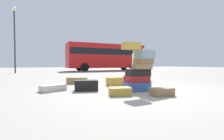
{
  "coord_description": "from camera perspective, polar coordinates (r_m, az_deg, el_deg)",
  "views": [
    {
      "loc": [
        -2.86,
        -4.12,
        0.78
      ],
      "look_at": [
        -0.19,
        1.77,
        0.56
      ],
      "focal_mm": 26.72,
      "sensor_mm": 36.0,
      "label": 1
    }
  ],
  "objects": [
    {
      "name": "suitcase_tower",
      "position": [
        4.92,
        9.05,
        -0.47
      ],
      "size": [
        1.01,
        0.63,
        1.38
      ],
      "color": "#334F99",
      "rests_on": "ground"
    },
    {
      "name": "lamp_post",
      "position": [
        17.17,
        -30.4,
        11.83
      ],
      "size": [
        0.36,
        0.36,
        5.77
      ],
      "color": "#333338",
      "rests_on": "ground"
    },
    {
      "name": "suitcase_brown_upright_blue",
      "position": [
        4.33,
        16.68,
        -7.19
      ],
      "size": [
        0.57,
        0.37,
        0.2
      ],
      "primitive_type": "cube",
      "rotation": [
        0.0,
        0.0,
        -0.09
      ],
      "color": "olive",
      "rests_on": "ground"
    },
    {
      "name": "suitcase_black_foreground_near",
      "position": [
        5.01,
        -8.78,
        -5.22
      ],
      "size": [
        0.74,
        0.53,
        0.31
      ],
      "primitive_type": "cube",
      "rotation": [
        0.0,
        0.0,
        -0.24
      ],
      "color": "black",
      "rests_on": "ground"
    },
    {
      "name": "suitcase_cream_white_trunk",
      "position": [
        5.18,
        -19.5,
        -5.79
      ],
      "size": [
        0.79,
        0.59,
        0.18
      ],
      "primitive_type": "cube",
      "rotation": [
        0.0,
        0.0,
        0.42
      ],
      "color": "beige",
      "rests_on": "ground"
    },
    {
      "name": "suitcase_brown_foreground_far",
      "position": [
        6.81,
        -11.85,
        -3.56
      ],
      "size": [
        0.86,
        0.63,
        0.26
      ],
      "primitive_type": "cube",
      "rotation": [
        0.0,
        0.0,
        -0.4
      ],
      "color": "olive",
      "rests_on": "ground"
    },
    {
      "name": "suitcase_tan_right_side",
      "position": [
        6.11,
        1.5,
        -3.9
      ],
      "size": [
        0.73,
        0.31,
        0.31
      ],
      "primitive_type": "cube",
      "rotation": [
        0.0,
        0.0,
        0.04
      ],
      "color": "#B28C33",
      "rests_on": "ground"
    },
    {
      "name": "person_tourist_with_camera",
      "position": [
        10.26,
        7.69,
        3.17
      ],
      "size": [
        0.3,
        0.3,
        1.68
      ],
      "rotation": [
        0.0,
        0.0,
        -2.28
      ],
      "color": "black",
      "rests_on": "ground"
    },
    {
      "name": "person_bearded_onlooker",
      "position": [
        8.92,
        10.89,
        3.16
      ],
      "size": [
        0.3,
        0.31,
        1.62
      ],
      "rotation": [
        0.0,
        0.0,
        -2.11
      ],
      "color": "brown",
      "rests_on": "ground"
    },
    {
      "name": "suitcase_tan_behind_tower",
      "position": [
        6.32,
        8.45,
        -2.47
      ],
      "size": [
        0.34,
        0.39,
        0.59
      ],
      "primitive_type": "cube",
      "rotation": [
        0.0,
        0.0,
        -0.05
      ],
      "color": "#B28C33",
      "rests_on": "ground"
    },
    {
      "name": "ground_plane",
      "position": [
        5.08,
        10.35,
        -6.9
      ],
      "size": [
        80.0,
        80.0,
        0.0
      ],
      "primitive_type": "plane",
      "color": "gray"
    },
    {
      "name": "suitcase_tan_left_side",
      "position": [
        4.22,
        2.75,
        -7.31
      ],
      "size": [
        0.61,
        0.47,
        0.2
      ],
      "primitive_type": "cube",
      "rotation": [
        0.0,
        0.0,
        -0.27
      ],
      "color": "#B28C33",
      "rests_on": "ground"
    },
    {
      "name": "parked_bus",
      "position": [
        20.42,
        -1.93,
        4.95
      ],
      "size": [
        9.4,
        2.76,
        3.15
      ],
      "rotation": [
        0.0,
        0.0,
        0.0
      ],
      "color": "red",
      "rests_on": "ground"
    }
  ]
}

